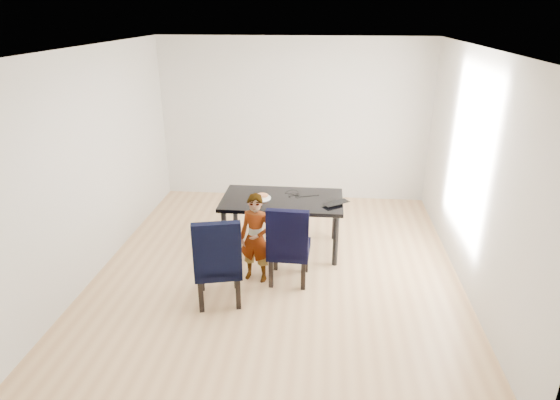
# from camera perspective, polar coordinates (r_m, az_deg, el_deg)

# --- Properties ---
(floor) EXTENTS (4.50, 5.00, 0.01)m
(floor) POSITION_cam_1_polar(r_m,az_deg,el_deg) (6.10, -0.19, -8.17)
(floor) COLOR tan
(floor) RESTS_ON ground
(ceiling) EXTENTS (4.50, 5.00, 0.01)m
(ceiling) POSITION_cam_1_polar(r_m,az_deg,el_deg) (5.27, -0.23, 18.13)
(ceiling) COLOR white
(ceiling) RESTS_ON wall_back
(wall_back) EXTENTS (4.50, 0.01, 2.70)m
(wall_back) POSITION_cam_1_polar(r_m,az_deg,el_deg) (7.95, 1.67, 9.65)
(wall_back) COLOR silver
(wall_back) RESTS_ON ground
(wall_front) EXTENTS (4.50, 0.01, 2.70)m
(wall_front) POSITION_cam_1_polar(r_m,az_deg,el_deg) (3.28, -4.77, -9.81)
(wall_front) COLOR silver
(wall_front) RESTS_ON ground
(wall_left) EXTENTS (0.01, 5.00, 2.70)m
(wall_left) POSITION_cam_1_polar(r_m,az_deg,el_deg) (6.18, -21.55, 4.38)
(wall_left) COLOR white
(wall_left) RESTS_ON ground
(wall_right) EXTENTS (0.01, 5.00, 2.70)m
(wall_right) POSITION_cam_1_polar(r_m,az_deg,el_deg) (5.77, 22.70, 3.00)
(wall_right) COLOR silver
(wall_right) RESTS_ON ground
(dining_table) EXTENTS (1.60, 0.90, 0.75)m
(dining_table) POSITION_cam_1_polar(r_m,az_deg,el_deg) (6.36, 0.27, -2.94)
(dining_table) COLOR black
(dining_table) RESTS_ON floor
(chair_left) EXTENTS (0.62, 0.64, 1.06)m
(chair_left) POSITION_cam_1_polar(r_m,az_deg,el_deg) (5.25, -7.59, -7.05)
(chair_left) COLOR black
(chair_left) RESTS_ON floor
(chair_right) EXTENTS (0.50, 0.52, 1.01)m
(chair_right) POSITION_cam_1_polar(r_m,az_deg,el_deg) (5.60, 1.13, -5.19)
(chair_right) COLOR black
(chair_right) RESTS_ON floor
(child) EXTENTS (0.45, 0.35, 1.11)m
(child) POSITION_cam_1_polar(r_m,az_deg,el_deg) (5.59, -2.96, -4.68)
(child) COLOR #FF4F15
(child) RESTS_ON floor
(plate) EXTENTS (0.29, 0.29, 0.01)m
(plate) POSITION_cam_1_polar(r_m,az_deg,el_deg) (6.22, -2.28, 0.25)
(plate) COLOR white
(plate) RESTS_ON dining_table
(sandwich) EXTENTS (0.18, 0.13, 0.06)m
(sandwich) POSITION_cam_1_polar(r_m,az_deg,el_deg) (6.20, -2.16, 0.60)
(sandwich) COLOR #C17545
(sandwich) RESTS_ON plate
(laptop) EXTENTS (0.43, 0.40, 0.03)m
(laptop) POSITION_cam_1_polar(r_m,az_deg,el_deg) (6.10, 6.56, -0.26)
(laptop) COLOR black
(laptop) RESTS_ON dining_table
(cable_tangle) EXTENTS (0.21, 0.21, 0.01)m
(cable_tangle) POSITION_cam_1_polar(r_m,az_deg,el_deg) (6.29, 1.75, 0.48)
(cable_tangle) COLOR black
(cable_tangle) RESTS_ON dining_table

